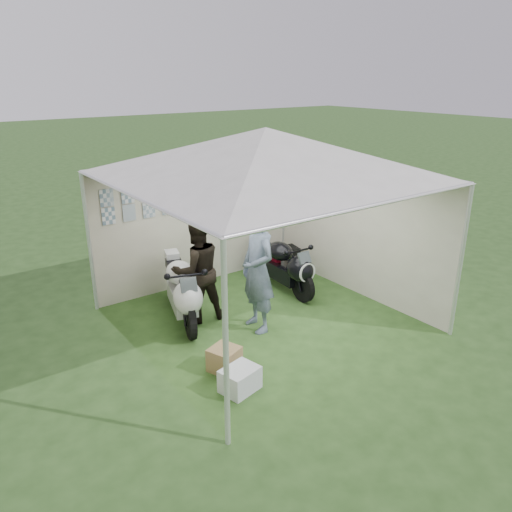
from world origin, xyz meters
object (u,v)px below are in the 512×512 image
object	(u,v)px
person_dark_jacket	(197,270)
equipment_box	(286,258)
motorcycle_black	(284,264)
canopy_tent	(264,158)
crate_0	(240,379)
person_blue_jacket	(258,270)
crate_1	(224,359)
motorcycle_white	(182,289)
paddock_stand	(259,269)

from	to	relation	value
person_dark_jacket	equipment_box	distance (m)	2.72
motorcycle_black	person_dark_jacket	distance (m)	1.83
canopy_tent	crate_0	xyz separation A→B (m)	(-1.36, -1.32, -2.42)
person_dark_jacket	person_blue_jacket	size ratio (longest dim) A/B	0.87
motorcycle_black	crate_1	size ratio (longest dim) A/B	5.16
motorcycle_white	equipment_box	size ratio (longest dim) A/B	4.21
motorcycle_white	equipment_box	xyz separation A→B (m)	(2.73, 0.76, -0.31)
motorcycle_black	crate_0	xyz separation A→B (m)	(-2.35, -2.02, -0.35)
crate_1	person_blue_jacket	bearing A→B (deg)	32.75
canopy_tent	motorcycle_white	bearing A→B (deg)	144.47
paddock_stand	person_dark_jacket	world-z (taller)	person_dark_jacket
canopy_tent	person_dark_jacket	world-z (taller)	canopy_tent
person_blue_jacket	paddock_stand	bearing A→B (deg)	149.49
equipment_box	motorcycle_white	bearing A→B (deg)	-164.42
canopy_tent	equipment_box	world-z (taller)	canopy_tent
paddock_stand	equipment_box	bearing A→B (deg)	-2.82
equipment_box	crate_0	world-z (taller)	equipment_box
motorcycle_white	paddock_stand	size ratio (longest dim) A/B	4.97
motorcycle_white	person_blue_jacket	bearing A→B (deg)	-30.04
paddock_stand	person_dark_jacket	distance (m)	2.16
paddock_stand	crate_1	xyz separation A→B (m)	(-2.31, -2.36, 0.02)
crate_1	motorcycle_white	bearing A→B (deg)	81.49
motorcycle_black	crate_1	distance (m)	2.75
canopy_tent	equipment_box	bearing A→B (deg)	41.39
motorcycle_black	paddock_stand	size ratio (longest dim) A/B	4.80
equipment_box	person_blue_jacket	bearing A→B (deg)	-139.27
motorcycle_white	motorcycle_black	size ratio (longest dim) A/B	1.04
canopy_tent	paddock_stand	distance (m)	3.06
paddock_stand	crate_1	size ratio (longest dim) A/B	1.08
equipment_box	crate_0	bearing A→B (deg)	-137.31
crate_0	person_blue_jacket	bearing A→B (deg)	45.75
motorcycle_black	motorcycle_white	bearing A→B (deg)	-177.87
person_blue_jacket	crate_1	world-z (taller)	person_blue_jacket
paddock_stand	motorcycle_white	bearing A→B (deg)	-159.05
crate_0	canopy_tent	bearing A→B (deg)	44.24
person_blue_jacket	equipment_box	size ratio (longest dim) A/B	4.26
motorcycle_white	crate_1	bearing A→B (deg)	-80.67
canopy_tent	person_blue_jacket	xyz separation A→B (m)	(-0.22, -0.16, -1.61)
person_dark_jacket	crate_0	world-z (taller)	person_dark_jacket
person_blue_jacket	equipment_box	world-z (taller)	person_blue_jacket
person_dark_jacket	person_blue_jacket	xyz separation A→B (m)	(0.58, -0.80, 0.12)
person_dark_jacket	person_blue_jacket	world-z (taller)	person_blue_jacket
person_blue_jacket	crate_1	distance (m)	1.48
motorcycle_black	person_dark_jacket	bearing A→B (deg)	-174.99
canopy_tent	motorcycle_black	world-z (taller)	canopy_tent
crate_0	crate_1	xyz separation A→B (m)	(0.09, 0.49, 0.01)
motorcycle_white	paddock_stand	distance (m)	2.26
person_blue_jacket	crate_0	size ratio (longest dim) A/B	4.26
motorcycle_black	paddock_stand	world-z (taller)	motorcycle_black
equipment_box	crate_1	world-z (taller)	equipment_box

